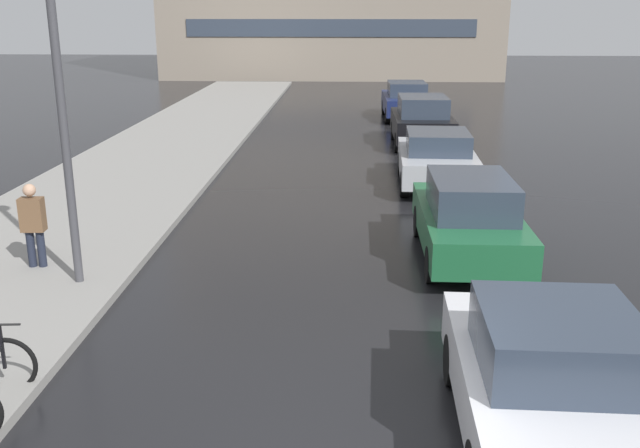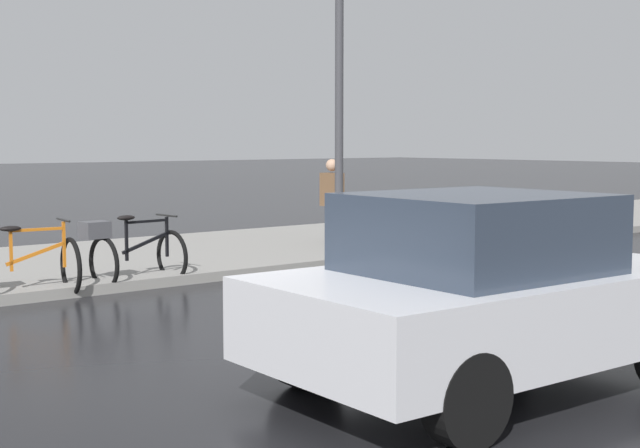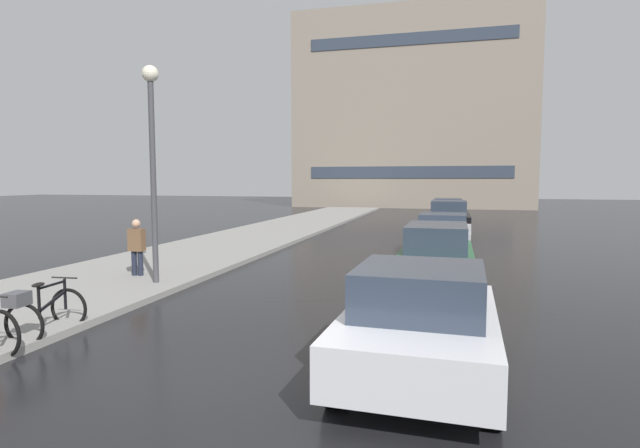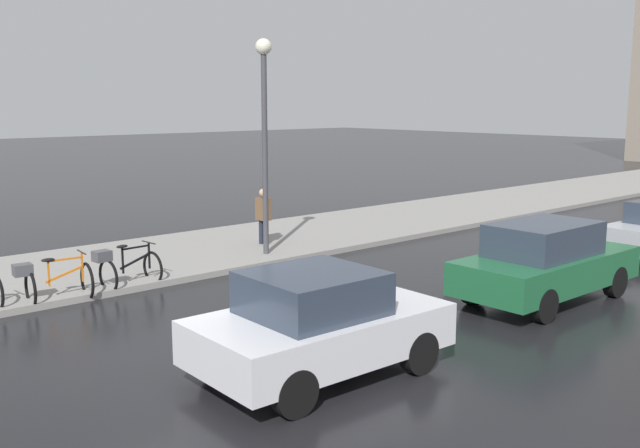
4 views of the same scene
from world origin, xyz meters
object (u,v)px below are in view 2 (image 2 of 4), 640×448
(pedestrian, at_px, (332,199))
(streetlamp, at_px, (339,41))
(bicycle_second, at_px, (15,262))
(car_white, at_px, (485,292))
(bicycle_third, at_px, (129,251))

(pedestrian, xyz_separation_m, streetlamp, (1.00, -0.68, 2.67))
(bicycle_second, xyz_separation_m, pedestrian, (-1.51, 6.31, 0.44))
(bicycle_second, height_order, streetlamp, streetlamp)
(streetlamp, bearing_deg, car_white, -31.73)
(bicycle_second, relative_size, pedestrian, 0.88)
(car_white, bearing_deg, bicycle_third, 179.20)
(streetlamp, bearing_deg, bicycle_third, -83.81)
(bicycle_third, relative_size, pedestrian, 0.87)
(bicycle_second, height_order, pedestrian, pedestrian)
(bicycle_second, relative_size, bicycle_third, 1.02)
(bicycle_second, height_order, bicycle_third, bicycle_second)
(bicycle_second, height_order, car_white, car_white)
(pedestrian, bearing_deg, bicycle_second, -76.58)
(streetlamp, bearing_deg, pedestrian, 145.87)
(bicycle_third, height_order, streetlamp, streetlamp)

